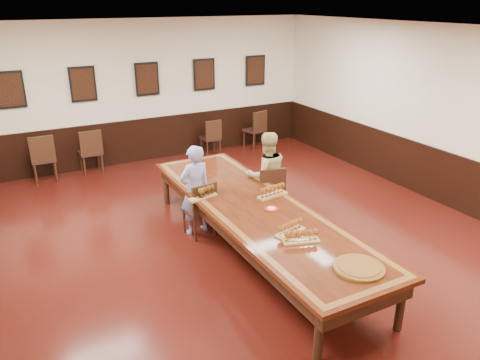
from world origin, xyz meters
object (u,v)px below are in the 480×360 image
spare_chair_d (254,129)px  carved_platter (359,268)px  person_man (195,190)px  person_woman (266,175)px  chair_man (199,208)px  spare_chair_a (43,158)px  spare_chair_b (90,151)px  spare_chair_c (210,137)px  conference_table (256,215)px  chair_woman (268,192)px

spare_chair_d → carved_platter: size_ratio=1.49×
person_man → person_woman: 1.34m
chair_man → spare_chair_a: (-1.90, 3.73, 0.04)m
spare_chair_a → spare_chair_b: size_ratio=1.03×
chair_man → spare_chair_b: size_ratio=0.94×
spare_chair_a → spare_chair_d: spare_chair_a is taller
carved_platter → spare_chair_c: bearing=79.7°
spare_chair_d → conference_table: (-2.62, -4.64, 0.13)m
spare_chair_a → person_man: person_man is taller
conference_table → spare_chair_c: bearing=73.4°
chair_man → carved_platter: 3.03m
spare_chair_a → spare_chair_d: size_ratio=1.05×
chair_woman → conference_table: chair_woman is taller
person_woman → spare_chair_d: bearing=-105.7°
spare_chair_d → person_woman: 4.05m
spare_chair_b → person_woman: (2.26, -3.67, 0.27)m
chair_man → person_woman: size_ratio=0.61×
conference_table → carved_platter: bearing=-84.9°
spare_chair_a → conference_table: spare_chair_a is taller
spare_chair_a → spare_chair_d: (5.04, -0.02, -0.03)m
chair_woman → spare_chair_b: bearing=-48.3°
chair_woman → person_woman: (0.02, 0.10, 0.27)m
conference_table → carved_platter: size_ratio=7.67×
chair_man → person_woman: (1.32, 0.11, 0.29)m
spare_chair_b → conference_table: bearing=106.4°
person_man → spare_chair_c: bearing=-125.2°
chair_man → carved_platter: (0.70, -2.94, 0.31)m
spare_chair_a → person_man: 4.10m
person_woman → conference_table: 1.32m
chair_woman → spare_chair_b: spare_chair_b is taller
person_man → carved_platter: size_ratio=2.28×
chair_woman → spare_chair_d: bearing=-105.3°
person_man → conference_table: bearing=110.3°
spare_chair_b → conference_table: (1.46, -4.71, 0.12)m
spare_chair_a → carved_platter: 7.16m
chair_man → spare_chair_c: bearing=-124.4°
spare_chair_c → spare_chair_d: 1.24m
chair_woman → person_woman: 0.29m
spare_chair_d → spare_chair_a: bearing=-12.6°
person_man → person_woman: (1.34, 0.01, 0.02)m
person_man → spare_chair_d: bearing=-138.3°
chair_woman → carved_platter: chair_woman is taller
spare_chair_a → carved_platter: bearing=112.3°
conference_table → spare_chair_a: bearing=117.5°
spare_chair_a → conference_table: (2.42, -4.66, 0.10)m
spare_chair_d → conference_table: size_ratio=0.19×
person_woman → carved_platter: bearing=89.6°
spare_chair_c → person_man: person_man is taller
person_man → chair_man: bearing=90.0°
spare_chair_d → carved_platter: spare_chair_d is taller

